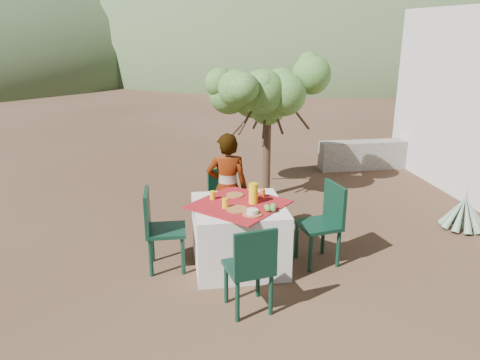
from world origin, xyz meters
name	(u,v)px	position (x,y,z in m)	size (l,w,h in m)	color
ground	(225,260)	(0.00, 0.00, 0.00)	(160.00, 160.00, 0.00)	#332017
table	(239,235)	(0.15, -0.13, 0.38)	(1.30, 1.30, 0.76)	white
chair_far	(225,197)	(0.11, 0.91, 0.47)	(0.50, 0.50, 0.85)	black
chair_near	(251,266)	(0.11, -1.13, 0.51)	(0.49, 0.49, 0.92)	black
chair_left	(159,226)	(-0.77, -0.08, 0.53)	(0.45, 0.45, 0.95)	black
chair_right	(325,220)	(1.15, -0.21, 0.54)	(0.52, 0.52, 0.96)	black
person	(227,188)	(0.10, 0.54, 0.72)	(0.53, 0.35, 1.44)	#8C6651
shrub_tree	(271,100)	(1.01, 2.20, 1.58)	(1.71, 1.67, 2.01)	#4D3526
agave	(464,213)	(3.38, 0.42, 0.22)	(0.63, 0.61, 0.66)	gray
stone_wall	(384,154)	(3.60, 3.40, 0.28)	(2.60, 0.35, 0.55)	gray
hill_near_right	(310,59)	(12.00, 36.00, 0.00)	(48.00, 48.00, 20.00)	#394F2C
hill_far_center	(135,52)	(-4.00, 52.00, 0.00)	(60.00, 60.00, 24.00)	slate
hill_far_right	(420,52)	(28.00, 46.00, 0.00)	(36.00, 36.00, 14.00)	slate
plate_far	(235,195)	(0.14, 0.14, 0.77)	(0.21, 0.21, 0.01)	brown
plate_near	(237,209)	(0.10, -0.31, 0.77)	(0.24, 0.24, 0.01)	brown
glass_far	(213,195)	(-0.13, 0.07, 0.81)	(0.06, 0.06, 0.10)	yellow
glass_near	(225,203)	(-0.02, -0.23, 0.82)	(0.07, 0.07, 0.11)	yellow
juice_pitcher	(253,193)	(0.31, -0.13, 0.88)	(0.11, 0.11, 0.23)	yellow
bowl_plate	(252,214)	(0.24, -0.47, 0.77)	(0.22, 0.22, 0.01)	brown
white_bowl	(252,211)	(0.24, -0.47, 0.80)	(0.13, 0.13, 0.05)	silver
jar_left	(263,193)	(0.46, 0.05, 0.81)	(0.06, 0.06, 0.10)	orange
jar_right	(262,193)	(0.45, 0.05, 0.81)	(0.06, 0.06, 0.10)	orange
napkin_holder	(254,195)	(0.34, -0.01, 0.81)	(0.07, 0.04, 0.10)	silver
fruit_cluster	(270,208)	(0.45, -0.39, 0.80)	(0.14, 0.13, 0.07)	#4D8B32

